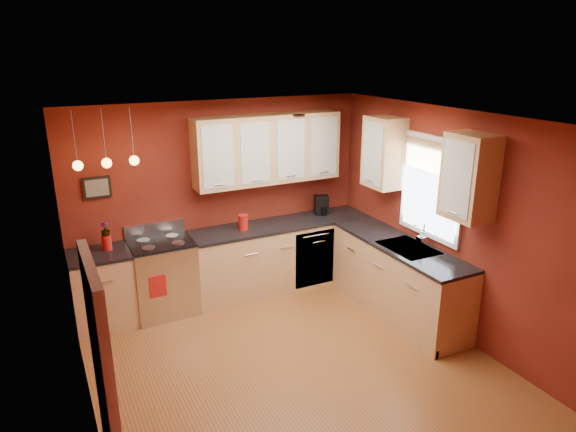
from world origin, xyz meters
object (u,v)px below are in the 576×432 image
sink (409,249)px  soap_pump (421,239)px  gas_range (163,277)px  coffee_maker (322,206)px  red_canister (243,222)px

sink → soap_pump: size_ratio=3.46×
gas_range → coffee_maker: coffee_maker is taller
coffee_maker → sink: bearing=-61.5°
red_canister → coffee_maker: coffee_maker is taller
sink → soap_pump: (0.14, -0.05, 0.13)m
gas_range → coffee_maker: bearing=2.1°
gas_range → soap_pump: bearing=-29.4°
sink → coffee_maker: (-0.28, 1.58, 0.15)m
red_canister → coffee_maker: size_ratio=0.75×
gas_range → sink: sink is taller
red_canister → coffee_maker: bearing=4.9°
sink → soap_pump: 0.19m
gas_range → red_canister: size_ratio=5.41×
sink → red_canister: (-1.54, 1.48, 0.13)m
soap_pump → red_canister: bearing=137.5°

